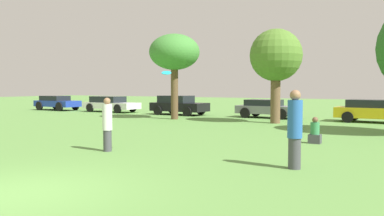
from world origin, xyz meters
TOP-DOWN VIEW (x-y plane):
  - ground_plane at (0.00, 0.00)m, footprint 120.00×120.00m
  - person_thrower at (-1.79, 4.66)m, footprint 0.30×0.30m
  - person_catcher at (3.96, 4.77)m, footprint 0.36×0.36m
  - frisbee at (0.18, 4.95)m, footprint 0.30×0.27m
  - bystander_sitting at (3.41, 9.52)m, footprint 0.41×0.34m
  - tree_0 at (-6.34, 16.11)m, footprint 3.03×3.03m
  - tree_1 at (-0.19, 16.44)m, footprint 2.81×2.81m
  - parked_car_blue at (-19.73, 19.32)m, footprint 4.05×2.04m
  - parked_car_white at (-14.26, 19.58)m, footprint 4.68×2.05m
  - parked_car_black at (-8.06, 19.48)m, footprint 4.02×2.12m
  - parked_car_grey at (-1.78, 19.82)m, footprint 3.93×2.02m
  - parked_car_yellow at (4.42, 19.49)m, footprint 4.16×2.21m

SIDE VIEW (x-z plane):
  - ground_plane at x=0.00m, z-range 0.00..0.00m
  - bystander_sitting at x=3.41m, z-range -0.09..0.84m
  - parked_car_grey at x=-1.78m, z-range 0.05..1.20m
  - parked_car_white at x=-14.26m, z-range 0.04..1.25m
  - parked_car_blue at x=-19.73m, z-range 0.06..1.25m
  - parked_car_yellow at x=4.42m, z-range 0.03..1.28m
  - parked_car_black at x=-8.06m, z-range 0.02..1.36m
  - person_thrower at x=-1.79m, z-range 0.01..1.66m
  - person_catcher at x=3.96m, z-range 0.02..1.94m
  - frisbee at x=0.18m, z-range 2.31..2.47m
  - tree_1 at x=-0.19m, z-range 1.05..6.12m
  - tree_0 at x=-6.34m, z-range 1.41..6.54m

